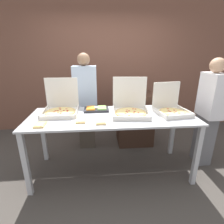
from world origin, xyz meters
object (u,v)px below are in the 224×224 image
object	(u,v)px
soda_can_silver	(126,89)
veggie_tray	(96,109)
person_guest_cap	(86,101)
soda_bottle	(139,85)
pizza_box_far_left	(130,107)
soda_can_colored	(137,92)
pizza_box_near_right	(61,107)
paper_plate_front_right	(40,125)
paper_plate_front_center	(81,121)
paper_plate_front_left	(101,122)
pizza_box_far_right	(171,108)
person_guest_plaid	(209,112)

from	to	relation	value
soda_can_silver	veggie_tray	bearing A→B (deg)	-127.05
person_guest_cap	soda_bottle	bearing A→B (deg)	-168.78
veggie_tray	soda_bottle	world-z (taller)	soda_bottle
pizza_box_far_left	soda_can_colored	world-z (taller)	pizza_box_far_left
pizza_box_near_right	paper_plate_front_right	size ratio (longest dim) A/B	1.99
pizza_box_near_right	pizza_box_far_left	distance (m)	0.98
paper_plate_front_center	paper_plate_front_left	bearing A→B (deg)	-13.14
paper_plate_front_left	soda_bottle	size ratio (longest dim) A/B	0.73
pizza_box_far_right	soda_can_silver	size ratio (longest dim) A/B	3.90
paper_plate_front_center	soda_can_silver	xyz separation A→B (m)	(0.75, 1.16, 0.15)
pizza_box_far_right	paper_plate_front_center	size ratio (longest dim) A/B	1.96
pizza_box_far_left	soda_can_silver	bearing A→B (deg)	90.67
pizza_box_far_right	person_guest_plaid	distance (m)	0.65
pizza_box_near_right	paper_plate_front_left	bearing A→B (deg)	-38.56
soda_bottle	soda_can_silver	world-z (taller)	soda_bottle
pizza_box_far_right	soda_bottle	world-z (taller)	pizza_box_far_right
paper_plate_front_left	person_guest_plaid	distance (m)	1.68
soda_can_silver	soda_can_colored	size ratio (longest dim) A/B	1.00
pizza_box_near_right	pizza_box_far_right	distance (m)	1.56
pizza_box_near_right	person_guest_cap	distance (m)	0.67
paper_plate_front_center	paper_plate_front_right	bearing A→B (deg)	-168.53
soda_can_colored	paper_plate_front_center	bearing A→B (deg)	-135.00
soda_can_silver	person_guest_plaid	bearing A→B (deg)	-37.07
pizza_box_far_right	paper_plate_front_left	world-z (taller)	pizza_box_far_right
pizza_box_far_right	paper_plate_front_center	world-z (taller)	pizza_box_far_right
soda_can_colored	person_guest_plaid	distance (m)	1.16
pizza_box_far_right	person_guest_cap	xyz separation A→B (m)	(-1.24, 0.74, -0.08)
paper_plate_front_left	soda_bottle	xyz separation A→B (m)	(0.75, 1.21, 0.21)
pizza_box_near_right	person_guest_plaid	distance (m)	2.19
soda_bottle	pizza_box_far_left	bearing A→B (deg)	-109.88
person_guest_plaid	soda_can_colored	bearing A→B (deg)	58.31
paper_plate_front_right	soda_can_colored	bearing A→B (deg)	36.12
pizza_box_near_right	person_guest_plaid	xyz separation A→B (m)	(2.19, -0.07, -0.11)
pizza_box_far_left	paper_plate_front_right	size ratio (longest dim) A/B	2.23
paper_plate_front_right	soda_bottle	size ratio (longest dim) A/B	0.87
paper_plate_front_left	veggie_tray	xyz separation A→B (m)	(-0.05, 0.48, 0.01)
paper_plate_front_left	pizza_box_far_left	bearing A→B (deg)	37.06
pizza_box_far_left	pizza_box_near_right	bearing A→B (deg)	178.95
pizza_box_near_right	paper_plate_front_right	distance (m)	0.50
paper_plate_front_right	soda_bottle	distance (m)	1.93
pizza_box_far_left	paper_plate_front_center	bearing A→B (deg)	-152.79
pizza_box_far_left	person_guest_plaid	size ratio (longest dim) A/B	0.34
pizza_box_far_right	soda_can_colored	size ratio (longest dim) A/B	3.90
pizza_box_near_right	soda_can_colored	size ratio (longest dim) A/B	3.96
pizza_box_near_right	pizza_box_far_right	world-z (taller)	pizza_box_near_right
paper_plate_front_right	soda_can_colored	distance (m)	1.71
pizza_box_near_right	veggie_tray	size ratio (longest dim) A/B	1.37
person_guest_plaid	pizza_box_far_right	bearing A→B (deg)	97.29
pizza_box_far_left	soda_bottle	world-z (taller)	pizza_box_far_left
veggie_tray	paper_plate_front_left	bearing A→B (deg)	-83.84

